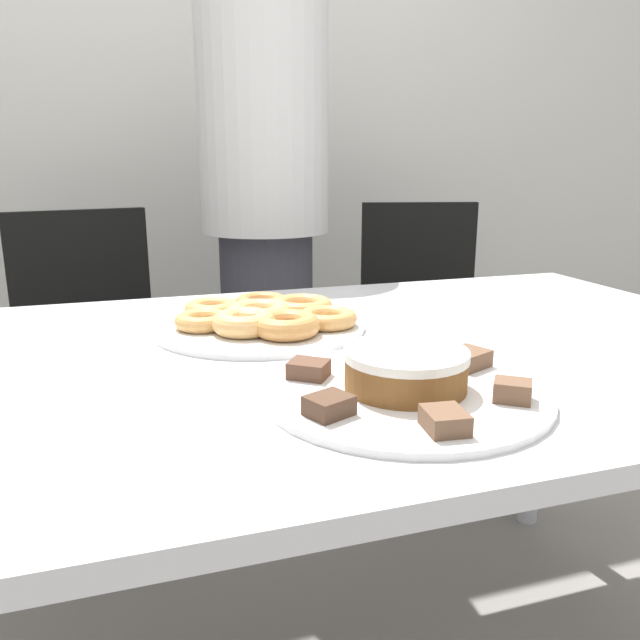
{
  "coord_description": "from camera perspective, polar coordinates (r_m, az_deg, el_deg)",
  "views": [
    {
      "loc": [
        -0.29,
        -0.94,
        1.03
      ],
      "look_at": [
        -0.0,
        -0.04,
        0.78
      ],
      "focal_mm": 35.0,
      "sensor_mm": 36.0,
      "label": 1
    }
  ],
  "objects": [
    {
      "name": "wall_back",
      "position": [
        2.56,
        -11.86,
        20.21
      ],
      "size": [
        8.0,
        0.05,
        2.6
      ],
      "color": "silver",
      "rests_on": "ground_plane"
    },
    {
      "name": "table",
      "position": [
        1.06,
        -0.48,
        -6.58
      ],
      "size": [
        1.69,
        0.98,
        0.72
      ],
      "color": "silver",
      "rests_on": "ground_plane"
    },
    {
      "name": "person_standing",
      "position": [
        1.93,
        -5.02,
        9.43
      ],
      "size": [
        0.38,
        0.38,
        1.65
      ],
      "color": "#383842",
      "rests_on": "ground_plane"
    },
    {
      "name": "office_chair_left",
      "position": [
        1.9,
        -19.59,
        -5.03
      ],
      "size": [
        0.52,
        0.52,
        0.89
      ],
      "rotation": [
        0.0,
        0.0,
        0.2
      ],
      "color": "black",
      "rests_on": "ground_plane"
    },
    {
      "name": "office_chair_right",
      "position": [
        2.12,
        9.52,
        -2.38
      ],
      "size": [
        0.53,
        0.53,
        0.89
      ],
      "rotation": [
        0.0,
        0.0,
        -0.25
      ],
      "color": "black",
      "rests_on": "ground_plane"
    },
    {
      "name": "plate_cake",
      "position": [
        0.84,
        7.77,
        -6.51
      ],
      "size": [
        0.38,
        0.38,
        0.01
      ],
      "color": "white",
      "rests_on": "table"
    },
    {
      "name": "plate_donuts",
      "position": [
        1.16,
        -5.58,
        -0.56
      ],
      "size": [
        0.39,
        0.39,
        0.01
      ],
      "color": "white",
      "rests_on": "table"
    },
    {
      "name": "frosted_cake",
      "position": [
        0.83,
        7.84,
        -4.45
      ],
      "size": [
        0.16,
        0.16,
        0.05
      ],
      "color": "brown",
      "rests_on": "plate_cake"
    },
    {
      "name": "lamington_0",
      "position": [
        0.72,
        11.34,
        -8.99
      ],
      "size": [
        0.05,
        0.06,
        0.02
      ],
      "rotation": [
        0.0,
        0.0,
        4.6
      ],
      "color": "brown",
      "rests_on": "plate_cake"
    },
    {
      "name": "lamington_1",
      "position": [
        0.82,
        17.19,
        -6.2
      ],
      "size": [
        0.06,
        0.06,
        0.03
      ],
      "rotation": [
        0.0,
        0.0,
        5.64
      ],
      "color": "brown",
      "rests_on": "plate_cake"
    },
    {
      "name": "lamington_2",
      "position": [
        0.94,
        13.3,
        -3.44
      ],
      "size": [
        0.07,
        0.07,
        0.02
      ],
      "rotation": [
        0.0,
        0.0,
        6.69
      ],
      "color": "brown",
      "rests_on": "plate_cake"
    },
    {
      "name": "lamington_3",
      "position": [
        0.96,
        5.19,
        -2.84
      ],
      "size": [
        0.05,
        0.05,
        0.02
      ],
      "rotation": [
        0.0,
        0.0,
        7.74
      ],
      "color": "brown",
      "rests_on": "plate_cake"
    },
    {
      "name": "lamington_4",
      "position": [
        0.87,
        -1.04,
        -4.51
      ],
      "size": [
        0.07,
        0.07,
        0.02
      ],
      "rotation": [
        0.0,
        0.0,
        8.79
      ],
      "color": "brown",
      "rests_on": "plate_cake"
    },
    {
      "name": "lamington_5",
      "position": [
        0.74,
        0.83,
        -7.82
      ],
      "size": [
        0.06,
        0.06,
        0.02
      ],
      "rotation": [
        0.0,
        0.0,
        9.83
      ],
      "color": "#513828",
      "rests_on": "plate_cake"
    },
    {
      "name": "donut_0",
      "position": [
        1.15,
        -5.61,
        0.59
      ],
      "size": [
        0.12,
        0.12,
        0.04
      ],
      "color": "#E5AD66",
      "rests_on": "plate_donuts"
    },
    {
      "name": "donut_1",
      "position": [
        1.09,
        -6.95,
        -0.23
      ],
      "size": [
        0.11,
        0.11,
        0.04
      ],
      "color": "#E5AD66",
      "rests_on": "plate_donuts"
    },
    {
      "name": "donut_2",
      "position": [
        1.07,
        -3.1,
        -0.45
      ],
      "size": [
        0.12,
        0.12,
        0.04
      ],
      "color": "#D18E4C",
      "rests_on": "plate_donuts"
    },
    {
      "name": "donut_3",
      "position": [
        1.13,
        0.66,
        0.17
      ],
      "size": [
        0.11,
        0.11,
        0.03
      ],
      "color": "tan",
      "rests_on": "plate_donuts"
    },
    {
      "name": "donut_4",
      "position": [
        1.22,
        -1.68,
        1.28
      ],
      "size": [
        0.12,
        0.12,
        0.03
      ],
      "color": "tan",
      "rests_on": "plate_donuts"
    },
    {
      "name": "donut_5",
      "position": [
        1.25,
        -5.39,
        1.55
      ],
      "size": [
        0.11,
        0.11,
        0.03
      ],
      "color": "#C68447",
      "rests_on": "plate_donuts"
    },
    {
      "name": "donut_6",
      "position": [
        1.21,
        -9.81,
        1.0
      ],
      "size": [
        0.11,
        0.11,
        0.03
      ],
      "color": "tan",
      "rests_on": "plate_donuts"
    },
    {
      "name": "donut_7",
      "position": [
        1.14,
        -10.69,
        -0.06
      ],
      "size": [
        0.1,
        0.1,
        0.03
      ],
      "color": "tan",
      "rests_on": "plate_donuts"
    }
  ]
}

